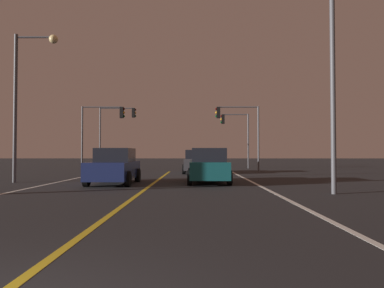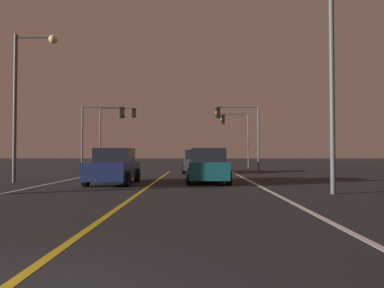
% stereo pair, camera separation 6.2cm
% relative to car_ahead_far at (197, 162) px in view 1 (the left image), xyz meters
% --- Properties ---
extents(lane_edge_right, '(0.16, 32.01, 0.01)m').
position_rel_car_ahead_far_xyz_m(lane_edge_right, '(2.77, -13.87, -0.82)').
color(lane_edge_right, silver).
rests_on(lane_edge_right, ground).
extents(lane_center_divider, '(0.16, 32.01, 0.01)m').
position_rel_car_ahead_far_xyz_m(lane_center_divider, '(-2.14, -13.87, -0.82)').
color(lane_center_divider, gold).
rests_on(lane_center_divider, ground).
extents(car_ahead_far, '(2.02, 4.30, 1.70)m').
position_rel_car_ahead_far_xyz_m(car_ahead_far, '(0.00, 0.00, 0.00)').
color(car_ahead_far, black).
rests_on(car_ahead_far, ground).
extents(car_oncoming, '(2.02, 4.30, 1.70)m').
position_rel_car_ahead_far_xyz_m(car_oncoming, '(-3.95, -9.41, 0.00)').
color(car_oncoming, black).
rests_on(car_oncoming, ground).
extents(car_lead_same_lane, '(2.02, 4.30, 1.70)m').
position_rel_car_ahead_far_xyz_m(car_lead_same_lane, '(0.53, -8.86, 0.00)').
color(car_lead_same_lane, black).
rests_on(car_lead_same_lane, ground).
extents(traffic_light_near_right, '(3.57, 0.36, 5.27)m').
position_rel_car_ahead_far_xyz_m(traffic_light_near_right, '(3.33, 2.64, 3.13)').
color(traffic_light_near_right, '#4C4C51').
rests_on(traffic_light_near_right, ground).
extents(traffic_light_near_left, '(3.55, 0.36, 5.28)m').
position_rel_car_ahead_far_xyz_m(traffic_light_near_left, '(-7.62, 2.64, 3.13)').
color(traffic_light_near_left, '#4C4C51').
rests_on(traffic_light_near_left, ground).
extents(traffic_light_far_right, '(2.76, 0.36, 5.26)m').
position_rel_car_ahead_far_xyz_m(traffic_light_far_right, '(3.75, 8.14, 3.08)').
color(traffic_light_far_right, '#4C4C51').
rests_on(traffic_light_far_right, ground).
extents(traffic_light_far_left, '(3.57, 0.36, 5.89)m').
position_rel_car_ahead_far_xyz_m(traffic_light_far_left, '(-7.69, 8.14, 3.55)').
color(traffic_light_far_left, '#4C4C51').
rests_on(traffic_light_far_left, ground).
extents(street_lamp_right_near, '(2.03, 0.44, 8.36)m').
position_rel_car_ahead_far_xyz_m(street_lamp_right_near, '(4.40, -13.53, 4.44)').
color(street_lamp_right_near, '#4C4C51').
rests_on(street_lamp_right_near, ground).
extents(street_lamp_left_mid, '(2.20, 0.44, 7.43)m').
position_rel_car_ahead_far_xyz_m(street_lamp_left_mid, '(-8.59, -8.65, 3.95)').
color(street_lamp_left_mid, '#4C4C51').
rests_on(street_lamp_left_mid, ground).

